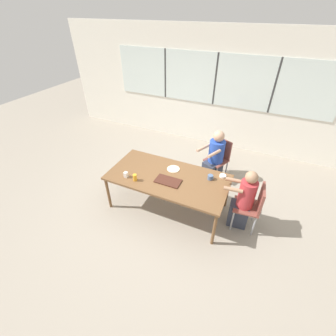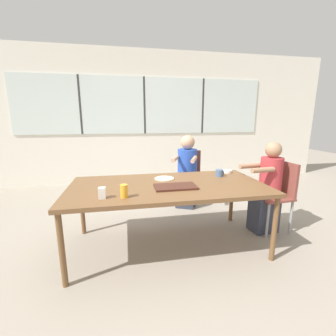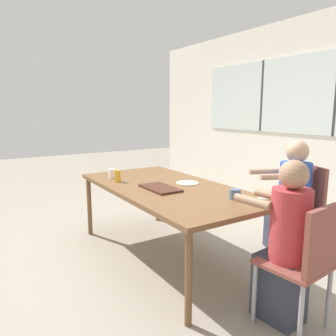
# 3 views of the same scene
# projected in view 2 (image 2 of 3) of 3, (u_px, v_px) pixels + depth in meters

# --- Properties ---
(ground_plane) EXTENTS (16.00, 16.00, 0.00)m
(ground_plane) POSITION_uv_depth(u_px,v_px,m) (168.00, 245.00, 2.54)
(ground_plane) COLOR gray
(wall_back_with_windows) EXTENTS (8.40, 0.08, 2.80)m
(wall_back_with_windows) POSITION_uv_depth(u_px,v_px,m) (145.00, 117.00, 4.86)
(wall_back_with_windows) COLOR white
(wall_back_with_windows) RESTS_ON ground_plane
(dining_table) EXTENTS (2.06, 1.02, 0.71)m
(dining_table) POSITION_uv_depth(u_px,v_px,m) (168.00, 189.00, 2.40)
(dining_table) COLOR brown
(dining_table) RESTS_ON ground_plane
(chair_for_woman_green_shirt) EXTENTS (0.53, 0.53, 0.88)m
(chair_for_woman_green_shirt) POSITION_uv_depth(u_px,v_px,m) (188.00, 171.00, 3.80)
(chair_for_woman_green_shirt) COLOR brown
(chair_for_woman_green_shirt) RESTS_ON ground_plane
(chair_for_man_blue_shirt) EXTENTS (0.44, 0.44, 0.88)m
(chair_for_man_blue_shirt) POSITION_uv_depth(u_px,v_px,m) (278.00, 190.00, 2.82)
(chair_for_man_blue_shirt) COLOR brown
(chair_for_man_blue_shirt) RESTS_ON ground_plane
(person_woman_green_shirt) EXTENTS (0.52, 0.64, 1.14)m
(person_woman_green_shirt) POSITION_uv_depth(u_px,v_px,m) (187.00, 174.00, 3.64)
(person_woman_green_shirt) COLOR #333847
(person_woman_green_shirt) RESTS_ON ground_plane
(person_man_blue_shirt) EXTENTS (0.51, 0.32, 1.13)m
(person_man_blue_shirt) POSITION_uv_depth(u_px,v_px,m) (267.00, 191.00, 2.78)
(person_man_blue_shirt) COLOR #333847
(person_man_blue_shirt) RESTS_ON ground_plane
(food_tray_dark) EXTENTS (0.43, 0.24, 0.02)m
(food_tray_dark) POSITION_uv_depth(u_px,v_px,m) (176.00, 187.00, 2.28)
(food_tray_dark) COLOR #472319
(food_tray_dark) RESTS_ON dining_table
(coffee_mug) EXTENTS (0.10, 0.09, 0.08)m
(coffee_mug) POSITION_uv_depth(u_px,v_px,m) (220.00, 173.00, 2.72)
(coffee_mug) COLOR slate
(coffee_mug) RESTS_ON dining_table
(juice_glass) EXTENTS (0.07, 0.07, 0.12)m
(juice_glass) POSITION_uv_depth(u_px,v_px,m) (124.00, 191.00, 1.98)
(juice_glass) COLOR gold
(juice_glass) RESTS_ON dining_table
(milk_carton_small) EXTENTS (0.06, 0.06, 0.10)m
(milk_carton_small) POSITION_uv_depth(u_px,v_px,m) (102.00, 193.00, 1.96)
(milk_carton_small) COLOR silver
(milk_carton_small) RESTS_ON dining_table
(bowl_white_shallow) EXTENTS (0.11, 0.11, 0.03)m
(bowl_white_shallow) POSITION_uv_depth(u_px,v_px,m) (227.00, 171.00, 2.91)
(bowl_white_shallow) COLOR white
(bowl_white_shallow) RESTS_ON dining_table
(plate_tortillas) EXTENTS (0.22, 0.22, 0.01)m
(plate_tortillas) POSITION_uv_depth(u_px,v_px,m) (164.00, 178.00, 2.61)
(plate_tortillas) COLOR beige
(plate_tortillas) RESTS_ON dining_table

